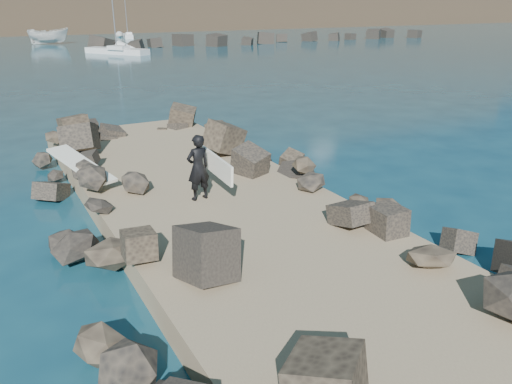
# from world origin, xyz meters

# --- Properties ---
(ground) EXTENTS (800.00, 800.00, 0.00)m
(ground) POSITION_xyz_m (0.00, 0.00, 0.00)
(ground) COLOR #0F384C
(ground) RESTS_ON ground
(jetty) EXTENTS (6.00, 26.00, 0.60)m
(jetty) POSITION_xyz_m (0.00, -2.00, 0.30)
(jetty) COLOR #8C7759
(jetty) RESTS_ON ground
(riprap_left) EXTENTS (2.60, 22.00, 1.00)m
(riprap_left) POSITION_xyz_m (-2.90, -1.50, 0.50)
(riprap_left) COLOR black
(riprap_left) RESTS_ON ground
(riprap_right) EXTENTS (2.60, 22.00, 1.00)m
(riprap_right) POSITION_xyz_m (2.90, -1.50, 0.50)
(riprap_right) COLOR black
(riprap_right) RESTS_ON ground
(breakwater_secondary) EXTENTS (52.00, 4.00, 1.20)m
(breakwater_secondary) POSITION_xyz_m (35.00, 55.00, 0.60)
(breakwater_secondary) COLOR black
(breakwater_secondary) RESTS_ON ground
(surfboard_resting) EXTENTS (1.53, 2.66, 0.09)m
(surfboard_resting) POSITION_xyz_m (-2.89, 4.17, 1.04)
(surfboard_resting) COLOR white
(surfboard_resting) RESTS_ON riprap_left
(boat_imported) EXTENTS (6.15, 4.47, 2.23)m
(boat_imported) POSITION_xyz_m (5.13, 68.80, 1.12)
(boat_imported) COLOR silver
(boat_imported) RESTS_ON ground
(surfer_with_board) EXTENTS (0.84, 2.19, 1.77)m
(surfer_with_board) POSITION_xyz_m (-0.36, 1.35, 1.49)
(surfer_with_board) COLOR black
(surfer_with_board) RESTS_ON jetty
(sailboat_f) EXTENTS (3.72, 5.28, 6.70)m
(sailboat_f) POSITION_xyz_m (37.69, 97.17, 0.35)
(sailboat_f) COLOR white
(sailboat_f) RESTS_ON ground
(sailboat_d) EXTENTS (2.46, 6.10, 7.30)m
(sailboat_d) POSITION_xyz_m (18.65, 76.48, 0.35)
(sailboat_d) COLOR white
(sailboat_d) RESTS_ON ground
(sailboat_c) EXTENTS (6.07, 7.73, 9.71)m
(sailboat_c) POSITION_xyz_m (9.82, 49.48, 0.35)
(sailboat_c) COLOR white
(sailboat_c) RESTS_ON ground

